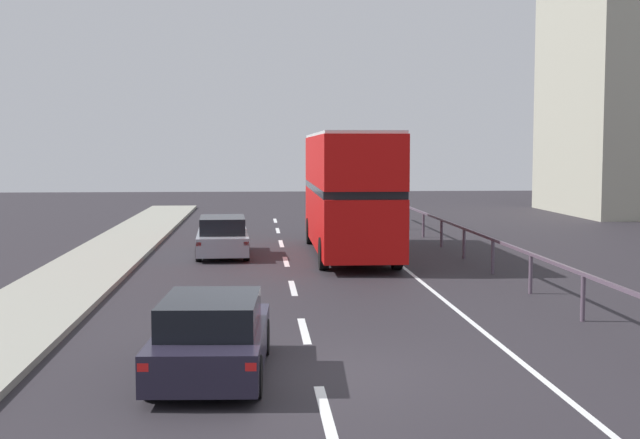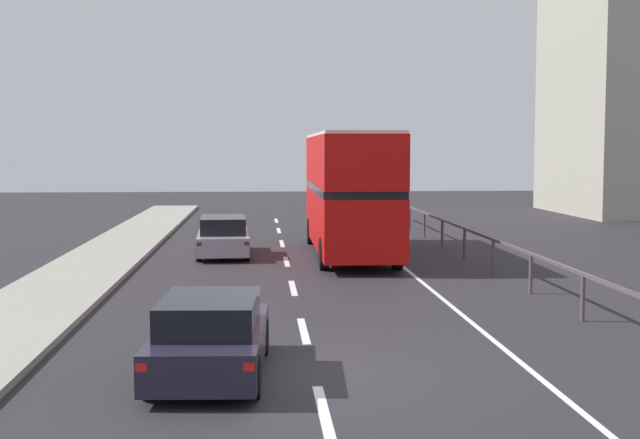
{
  "view_description": "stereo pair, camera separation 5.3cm",
  "coord_description": "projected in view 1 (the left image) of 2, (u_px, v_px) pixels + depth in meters",
  "views": [
    {
      "loc": [
        -0.94,
        -13.81,
        3.67
      ],
      "look_at": [
        0.65,
        7.59,
        1.9
      ],
      "focal_mm": 48.08,
      "sensor_mm": 36.0,
      "label": 1
    },
    {
      "loc": [
        -0.89,
        -13.82,
        3.67
      ],
      "look_at": [
        0.65,
        7.59,
        1.9
      ],
      "focal_mm": 48.08,
      "sensor_mm": 36.0,
      "label": 2
    }
  ],
  "objects": [
    {
      "name": "ground_plane",
      "position": [
        315.0,
        375.0,
        14.1
      ],
      "size": [
        75.84,
        120.0,
        0.1
      ],
      "primitive_type": "cube",
      "color": "#28242A"
    },
    {
      "name": "bridge_side_railing",
      "position": [
        510.0,
        252.0,
        23.42
      ],
      "size": [
        0.1,
        42.0,
        1.05
      ],
      "color": "#534452",
      "rests_on": "ground"
    },
    {
      "name": "sedan_car_ahead",
      "position": [
        223.0,
        237.0,
        29.46
      ],
      "size": [
        1.89,
        4.57,
        1.35
      ],
      "rotation": [
        0.0,
        0.0,
        0.04
      ],
      "color": "gray",
      "rests_on": "ground"
    },
    {
      "name": "double_decker_bus_red",
      "position": [
        349.0,
        190.0,
        29.38
      ],
      "size": [
        2.57,
        10.2,
        4.2
      ],
      "rotation": [
        0.0,
        0.0,
        -0.01
      ],
      "color": "red",
      "rests_on": "ground"
    },
    {
      "name": "hatchback_car_near",
      "position": [
        212.0,
        337.0,
        13.87
      ],
      "size": [
        1.92,
        4.16,
        1.31
      ],
      "rotation": [
        0.0,
        0.0,
        -0.05
      ],
      "color": "#221F2F",
      "rests_on": "ground"
    },
    {
      "name": "lane_paint_markings",
      "position": [
        374.0,
        285.0,
        23.04
      ],
      "size": [
        3.74,
        46.0,
        0.01
      ],
      "color": "silver",
      "rests_on": "ground"
    }
  ]
}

